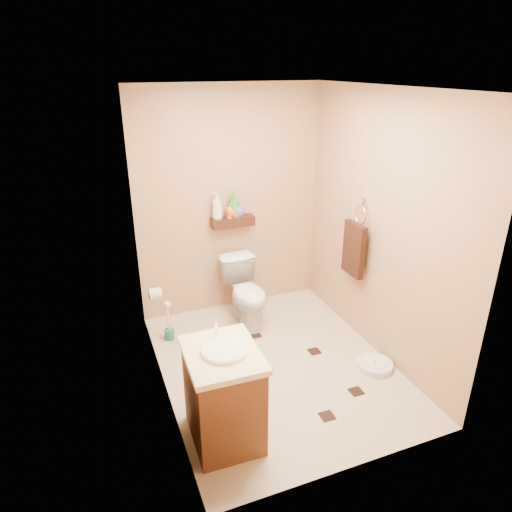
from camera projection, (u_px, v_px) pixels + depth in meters
name	position (u px, v px, depth m)	size (l,w,h in m)	color
ground	(276.00, 365.00, 4.20)	(2.50, 2.50, 0.00)	tan
wall_back	(230.00, 203.00, 4.80)	(2.00, 0.04, 2.40)	tan
wall_front	(365.00, 317.00, 2.66)	(2.00, 0.04, 2.40)	tan
wall_left	(155.00, 261.00, 3.39)	(0.04, 2.50, 2.40)	tan
wall_right	(380.00, 229.00, 4.06)	(0.04, 2.50, 2.40)	tan
ceiling	(281.00, 88.00, 3.26)	(2.00, 2.50, 0.02)	silver
wall_shelf	(233.00, 222.00, 4.80)	(0.46, 0.14, 0.10)	#391B0F
floor_accents	(281.00, 368.00, 4.14)	(1.14, 1.41, 0.01)	black
toilet	(246.00, 293.00, 4.79)	(0.38, 0.67, 0.68)	white
vanity	(223.00, 394.00, 3.25)	(0.52, 0.63, 0.86)	brown
bathroom_scale	(375.00, 365.00, 4.14)	(0.38, 0.38, 0.06)	silver
toilet_brush	(169.00, 326.00, 4.53)	(0.10, 0.10, 0.43)	#1A695C
towel_ring	(354.00, 247.00, 4.35)	(0.12, 0.30, 0.76)	silver
toilet_paper	(155.00, 294.00, 4.20)	(0.12, 0.11, 0.12)	silver
bottle_a	(217.00, 206.00, 4.67)	(0.11, 0.11, 0.28)	silver
bottle_b	(230.00, 210.00, 4.74)	(0.07, 0.07, 0.16)	yellow
bottle_c	(231.00, 210.00, 4.75)	(0.12, 0.12, 0.15)	red
bottle_d	(234.00, 204.00, 4.73)	(0.11, 0.11, 0.28)	#338F2F
bottle_e	(238.00, 209.00, 4.77)	(0.07, 0.07, 0.16)	#E0844A
bottle_f	(239.00, 209.00, 4.77)	(0.12, 0.12, 0.16)	#4A45AC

